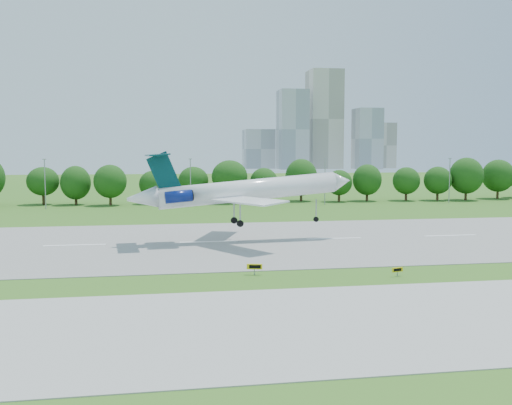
% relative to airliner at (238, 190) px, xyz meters
% --- Properties ---
extents(ground, '(600.00, 600.00, 0.00)m').
position_rel_airliner_xyz_m(ground, '(15.57, -24.82, -7.98)').
color(ground, '#2C6219').
rests_on(ground, ground).
extents(runway, '(400.00, 45.00, 0.08)m').
position_rel_airliner_xyz_m(runway, '(15.57, 0.18, -7.94)').
color(runway, gray).
rests_on(runway, ground).
extents(taxiway, '(400.00, 23.00, 0.08)m').
position_rel_airliner_xyz_m(taxiway, '(15.57, -42.82, -7.94)').
color(taxiway, '#ADADA8').
rests_on(taxiway, ground).
extents(tree_line, '(288.40, 8.40, 10.40)m').
position_rel_airliner_xyz_m(tree_line, '(15.57, 67.18, -1.80)').
color(tree_line, '#382314').
rests_on(tree_line, ground).
extents(light_poles, '(175.90, 0.25, 12.19)m').
position_rel_airliner_xyz_m(light_poles, '(13.07, 57.18, -1.65)').
color(light_poles, gray).
rests_on(light_poles, ground).
extents(skyline, '(127.00, 52.00, 80.00)m').
position_rel_airliner_xyz_m(skyline, '(115.73, 365.79, 22.48)').
color(skyline, '#B2B2B7').
rests_on(skyline, ground).
extents(airliner, '(35.78, 25.85, 11.45)m').
position_rel_airliner_xyz_m(airliner, '(0.00, 0.00, 0.00)').
color(airliner, white).
rests_on(airliner, ground).
extents(taxi_sign_left, '(1.77, 0.58, 1.24)m').
position_rel_airliner_xyz_m(taxi_sign_left, '(-1.23, -23.96, -7.07)').
color(taxi_sign_left, gray).
rests_on(taxi_sign_left, ground).
extents(taxi_sign_centre, '(1.42, 0.56, 1.01)m').
position_rel_airliner_xyz_m(taxi_sign_centre, '(14.43, -27.39, -7.24)').
color(taxi_sign_centre, gray).
rests_on(taxi_sign_centre, ground).
extents(service_vehicle_a, '(4.05, 2.70, 1.26)m').
position_rel_airliner_xyz_m(service_vehicle_a, '(-3.52, 60.66, -7.35)').
color(service_vehicle_a, white).
rests_on(service_vehicle_a, ground).
extents(service_vehicle_b, '(3.26, 1.59, 1.07)m').
position_rel_airliner_xyz_m(service_vehicle_b, '(14.02, 60.04, -7.45)').
color(service_vehicle_b, white).
rests_on(service_vehicle_b, ground).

